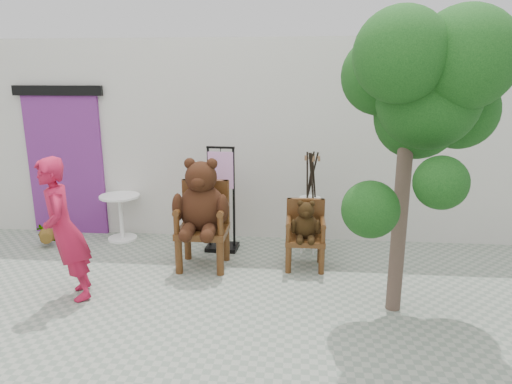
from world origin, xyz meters
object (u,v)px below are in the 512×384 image
at_px(display_stand, 222,211).
at_px(tree, 429,91).
at_px(chair_big, 202,207).
at_px(chair_small, 305,227).
at_px(cafe_table, 121,212).
at_px(stool_bucket, 310,209).
at_px(person, 64,230).

height_order(display_stand, tree, tree).
bearing_deg(chair_big, chair_small, 4.85).
bearing_deg(chair_small, display_stand, 156.42).
bearing_deg(display_stand, cafe_table, 173.85).
xyz_separation_m(display_stand, stool_bucket, (1.26, 0.00, 0.06)).
distance_m(chair_small, tree, 2.37).
bearing_deg(cafe_table, person, -85.93).
distance_m(display_stand, stool_bucket, 1.26).
bearing_deg(stool_bucket, person, -148.87).
height_order(chair_small, display_stand, display_stand).
xyz_separation_m(chair_big, display_stand, (0.15, 0.63, -0.23)).
relative_size(display_stand, tree, 0.49).
relative_size(chair_small, display_stand, 0.61).
bearing_deg(person, stool_bucket, 93.10).
xyz_separation_m(display_stand, tree, (2.31, -1.61, 1.74)).
distance_m(cafe_table, tree, 4.74).
bearing_deg(stool_bucket, chair_big, -155.62).
height_order(chair_small, tree, tree).
bearing_deg(chair_small, tree, -44.46).
bearing_deg(cafe_table, chair_big, -31.65).
height_order(person, stool_bucket, person).
distance_m(person, stool_bucket, 3.20).
distance_m(chair_big, chair_small, 1.37).
relative_size(cafe_table, display_stand, 0.47).
distance_m(chair_big, person, 1.67).
xyz_separation_m(chair_big, tree, (2.45, -0.98, 1.51)).
bearing_deg(person, chair_small, 84.91).
bearing_deg(stool_bucket, tree, -57.07).
xyz_separation_m(person, tree, (3.78, 0.04, 1.51)).
distance_m(chair_small, stool_bucket, 0.54).
height_order(cafe_table, display_stand, display_stand).
height_order(chair_small, stool_bucket, stool_bucket).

